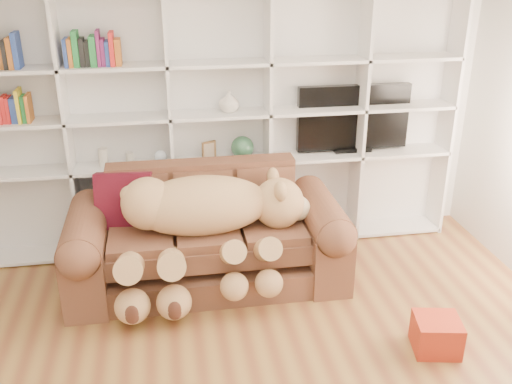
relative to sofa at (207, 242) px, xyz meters
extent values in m
cube|color=silver|center=(0.20, 0.84, 0.99)|extent=(5.00, 0.02, 2.70)
cube|color=silver|center=(0.20, 0.81, 0.84)|extent=(4.40, 0.03, 2.40)
cube|color=silver|center=(-1.12, 0.65, 0.84)|extent=(0.03, 0.35, 2.40)
cube|color=silver|center=(-0.24, 0.65, 0.84)|extent=(0.03, 0.35, 2.40)
cube|color=silver|center=(0.64, 0.65, 0.84)|extent=(0.03, 0.35, 2.40)
cube|color=silver|center=(1.52, 0.65, 0.84)|extent=(0.03, 0.35, 2.40)
cube|color=silver|center=(2.40, 0.65, 0.84)|extent=(0.03, 0.35, 2.40)
cube|color=silver|center=(0.20, 0.65, -0.33)|extent=(4.40, 0.35, 0.03)
cube|color=silver|center=(0.20, 0.65, 0.49)|extent=(4.40, 0.35, 0.03)
cube|color=silver|center=(0.20, 0.65, 0.94)|extent=(4.40, 0.35, 0.03)
cube|color=silver|center=(0.20, 0.65, 1.39)|extent=(4.40, 0.35, 0.03)
cube|color=brown|center=(0.00, -0.04, -0.25)|extent=(2.20, 0.89, 0.23)
cube|color=brown|center=(0.00, -0.06, 0.10)|extent=(1.63, 0.73, 0.31)
cube|color=brown|center=(0.00, 0.35, 0.31)|extent=(1.63, 0.21, 0.57)
cube|color=brown|center=(-0.98, -0.04, -0.08)|extent=(0.33, 0.99, 0.57)
cube|color=brown|center=(0.98, -0.04, -0.08)|extent=(0.33, 0.99, 0.57)
cylinder|color=brown|center=(-0.98, -0.04, 0.21)|extent=(0.33, 0.94, 0.33)
cylinder|color=brown|center=(0.98, -0.04, 0.21)|extent=(0.33, 0.94, 0.33)
ellipsoid|color=tan|center=(-0.04, -0.10, 0.39)|extent=(1.12, 0.54, 0.48)
sphere|color=tan|center=(-0.47, -0.10, 0.43)|extent=(0.43, 0.43, 0.43)
sphere|color=tan|center=(0.60, -0.10, 0.36)|extent=(0.43, 0.43, 0.43)
sphere|color=beige|center=(0.76, -0.10, 0.30)|extent=(0.21, 0.21, 0.21)
sphere|color=#442318|center=(0.84, -0.10, 0.29)|extent=(0.07, 0.07, 0.07)
ellipsoid|color=tan|center=(0.58, -0.24, 0.53)|extent=(0.10, 0.17, 0.17)
ellipsoid|color=tan|center=(0.58, 0.05, 0.53)|extent=(0.10, 0.17, 0.17)
sphere|color=tan|center=(-0.60, -0.10, 0.52)|extent=(0.14, 0.14, 0.14)
cylinder|color=tan|center=(0.15, -0.44, 0.12)|extent=(0.18, 0.51, 0.38)
cylinder|color=tan|center=(0.42, -0.44, 0.12)|extent=(0.18, 0.51, 0.38)
cylinder|color=tan|center=(-0.62, -0.44, 0.09)|extent=(0.21, 0.60, 0.44)
cylinder|color=tan|center=(-0.31, -0.44, 0.09)|extent=(0.21, 0.60, 0.44)
sphere|color=tan|center=(0.15, -0.61, -0.09)|extent=(0.22, 0.22, 0.22)
sphere|color=tan|center=(0.42, -0.61, -0.09)|extent=(0.22, 0.22, 0.22)
sphere|color=tan|center=(-0.62, -0.61, -0.16)|extent=(0.27, 0.27, 0.27)
sphere|color=tan|center=(-0.31, -0.61, -0.16)|extent=(0.27, 0.27, 0.27)
cube|color=#520E1A|center=(-0.66, 0.16, 0.36)|extent=(0.49, 0.31, 0.49)
cube|color=#B02E17|center=(1.52, -1.23, -0.24)|extent=(0.37, 0.35, 0.25)
cube|color=black|center=(1.47, 0.70, 0.83)|extent=(1.08, 0.08, 0.62)
cube|color=black|center=(1.47, 0.70, 0.52)|extent=(0.36, 0.18, 0.04)
cube|color=#51371B|center=(0.10, 0.65, 0.59)|extent=(0.14, 0.08, 0.17)
sphere|color=#316040|center=(0.41, 0.65, 0.61)|extent=(0.21, 0.21, 0.21)
cylinder|color=beige|center=(-0.85, 0.65, 0.58)|extent=(0.10, 0.10, 0.17)
cylinder|color=beige|center=(-0.62, 0.65, 0.56)|extent=(0.08, 0.08, 0.12)
sphere|color=white|center=(-0.34, 0.65, 0.56)|extent=(0.11, 0.11, 0.11)
imported|color=beige|center=(0.29, 0.65, 1.05)|extent=(0.24, 0.24, 0.19)
camera|label=1|loc=(-0.31, -4.30, 2.30)|focal=40.00mm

